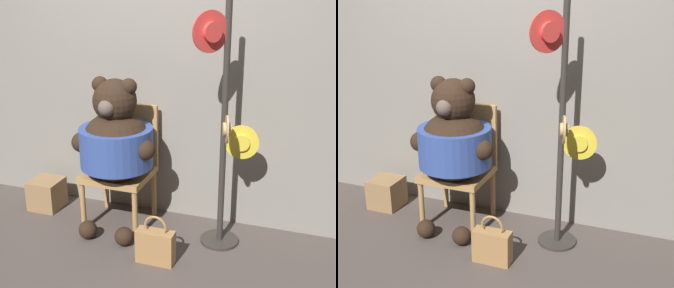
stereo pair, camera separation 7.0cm
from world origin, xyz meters
TOP-DOWN VIEW (x-y plane):
  - ground_plane at (0.00, 0.00)m, footprint 14.00×14.00m
  - wall_back at (0.00, 0.76)m, footprint 8.00×0.10m
  - chair at (-0.24, 0.50)m, footprint 0.49×0.46m
  - teddy_bear at (-0.22, 0.35)m, footprint 0.65×0.58m
  - hat_display_rack at (0.58, 0.35)m, footprint 0.42×0.41m
  - handbag_on_ground at (0.22, -0.01)m, footprint 0.26×0.10m
  - wooden_crate at (-0.93, 0.45)m, footprint 0.25×0.25m

SIDE VIEW (x-z plane):
  - ground_plane at x=0.00m, z-range 0.00..0.00m
  - wooden_crate at x=-0.93m, z-range 0.00..0.25m
  - handbag_on_ground at x=0.22m, z-range -0.05..0.30m
  - chair at x=-0.24m, z-range 0.03..0.95m
  - teddy_bear at x=-0.22m, z-range 0.11..1.29m
  - hat_display_rack at x=0.58m, z-range 0.00..1.73m
  - wall_back at x=0.00m, z-range 0.00..2.76m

